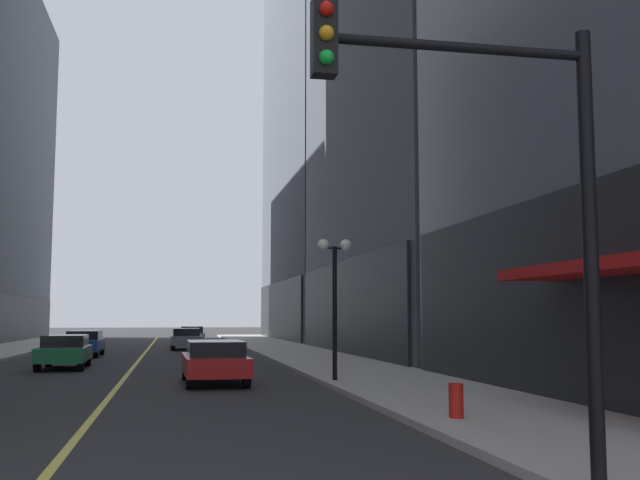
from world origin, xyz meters
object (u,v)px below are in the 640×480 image
(car_grey, at_px, (186,338))
(traffic_light_near_right, at_px, (506,172))
(car_blue, at_px, (84,342))
(fire_hydrant_right, at_px, (456,404))
(car_silver, at_px, (192,335))
(car_green, at_px, (65,350))
(car_red, at_px, (215,360))
(street_lamp_right_mid, at_px, (335,277))

(car_grey, bearing_deg, traffic_light_near_right, -85.58)
(car_blue, distance_m, fire_hydrant_right, 28.41)
(car_grey, relative_size, fire_hydrant_right, 5.39)
(car_silver, bearing_deg, fire_hydrant_right, -84.50)
(car_green, height_order, car_grey, same)
(car_red, height_order, fire_hydrant_right, car_red)
(car_silver, relative_size, traffic_light_near_right, 0.84)
(car_blue, xyz_separation_m, car_grey, (5.25, 6.94, -0.00))
(car_blue, bearing_deg, car_red, -71.25)
(street_lamp_right_mid, distance_m, fire_hydrant_right, 9.10)
(traffic_light_near_right, bearing_deg, car_red, 99.30)
(car_red, xyz_separation_m, car_blue, (-5.77, 17.01, 0.00))
(car_green, height_order, fire_hydrant_right, car_green)
(car_red, relative_size, car_grey, 1.05)
(car_grey, relative_size, car_silver, 0.91)
(car_silver, bearing_deg, car_grey, -93.70)
(car_grey, bearing_deg, car_red, -88.74)
(car_green, relative_size, traffic_light_near_right, 0.77)
(traffic_light_near_right, bearing_deg, car_green, 109.03)
(car_grey, xyz_separation_m, traffic_light_near_right, (3.04, -39.27, 3.02))
(car_blue, xyz_separation_m, traffic_light_near_right, (8.28, -32.33, 3.02))
(street_lamp_right_mid, height_order, fire_hydrant_right, street_lamp_right_mid)
(fire_hydrant_right, bearing_deg, car_red, 112.85)
(car_green, bearing_deg, street_lamp_right_mid, -44.44)
(street_lamp_right_mid, bearing_deg, car_silver, 96.06)
(car_silver, height_order, traffic_light_near_right, traffic_light_near_right)
(car_grey, relative_size, street_lamp_right_mid, 0.97)
(car_red, bearing_deg, car_silver, 89.97)
(car_grey, distance_m, car_silver, 8.44)
(car_red, height_order, traffic_light_near_right, traffic_light_near_right)
(traffic_light_near_right, bearing_deg, car_blue, 104.37)
(traffic_light_near_right, height_order, street_lamp_right_mid, traffic_light_near_right)
(car_blue, xyz_separation_m, car_silver, (5.79, 15.36, 0.00))
(car_red, bearing_deg, car_green, 124.89)
(car_silver, xyz_separation_m, fire_hydrant_right, (4.04, -42.01, -0.32))
(street_lamp_right_mid, bearing_deg, car_red, 164.26)
(car_green, bearing_deg, car_blue, 91.82)
(car_red, xyz_separation_m, car_silver, (0.02, 32.37, 0.00))
(car_blue, height_order, car_grey, same)
(traffic_light_near_right, distance_m, fire_hydrant_right, 6.77)
(car_green, height_order, street_lamp_right_mid, street_lamp_right_mid)
(car_red, distance_m, car_grey, 23.96)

